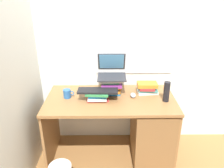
{
  "coord_description": "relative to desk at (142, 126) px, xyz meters",
  "views": [
    {
      "loc": [
        -0.01,
        -2.16,
        1.88
      ],
      "look_at": [
        0.02,
        -0.02,
        0.93
      ],
      "focal_mm": 36.25,
      "sensor_mm": 36.0,
      "label": 1
    }
  ],
  "objects": [
    {
      "name": "computer_mouse",
      "position": [
        -0.11,
        0.07,
        0.36
      ],
      "size": [
        0.06,
        0.1,
        0.04
      ],
      "primitive_type": "ellipsoid",
      "color": "#A5A8AD",
      "rests_on": "desk"
    },
    {
      "name": "keyboard",
      "position": [
        -0.48,
        -0.01,
        0.45
      ],
      "size": [
        0.42,
        0.15,
        0.02
      ],
      "primitive_type": "cube",
      "rotation": [
        0.0,
        0.0,
        -0.03
      ],
      "color": "black",
      "rests_on": "book_stack_keyboard_riser"
    },
    {
      "name": "water_bottle",
      "position": [
        0.23,
        -0.04,
        0.45
      ],
      "size": [
        0.06,
        0.06,
        0.22
      ],
      "primitive_type": "cylinder",
      "color": "black",
      "rests_on": "desk"
    },
    {
      "name": "ground_plane",
      "position": [
        -0.35,
        0.03,
        -0.41
      ],
      "size": [
        6.0,
        6.0,
        0.0
      ],
      "primitive_type": "plane",
      "color": "olive"
    },
    {
      "name": "wall_left",
      "position": [
        -1.22,
        0.03,
        0.89
      ],
      "size": [
        0.05,
        6.0,
        2.6
      ],
      "primitive_type": "cube",
      "color": "silver",
      "rests_on": "ground"
    },
    {
      "name": "book_stack_tall",
      "position": [
        -0.34,
        0.15,
        0.44
      ],
      "size": [
        0.24,
        0.2,
        0.19
      ],
      "color": "#2672B2",
      "rests_on": "desk"
    },
    {
      "name": "mug",
      "position": [
        -0.82,
        0.05,
        0.39
      ],
      "size": [
        0.12,
        0.08,
        0.09
      ],
      "color": "#265999",
      "rests_on": "desk"
    },
    {
      "name": "laptop",
      "position": [
        -0.34,
        0.23,
        0.59
      ],
      "size": [
        0.31,
        0.36,
        0.23
      ],
      "color": "#2D2D33",
      "rests_on": "book_stack_tall"
    },
    {
      "name": "desk",
      "position": [
        0.0,
        0.0,
        0.0
      ],
      "size": [
        1.39,
        0.7,
        0.75
      ],
      "color": "olive",
      "rests_on": "ground"
    },
    {
      "name": "wall_back",
      "position": [
        -0.35,
        0.42,
        0.89
      ],
      "size": [
        6.0,
        0.06,
        2.6
      ],
      "color": "silver",
      "rests_on": "ground"
    },
    {
      "name": "book_stack_side",
      "position": [
        0.06,
        0.15,
        0.41
      ],
      "size": [
        0.23,
        0.17,
        0.13
      ],
      "color": "white",
      "rests_on": "desk"
    },
    {
      "name": "book_stack_keyboard_riser",
      "position": [
        -0.49,
        0.0,
        0.4
      ],
      "size": [
        0.25,
        0.21,
        0.1
      ],
      "color": "#B22D33",
      "rests_on": "desk"
    }
  ]
}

